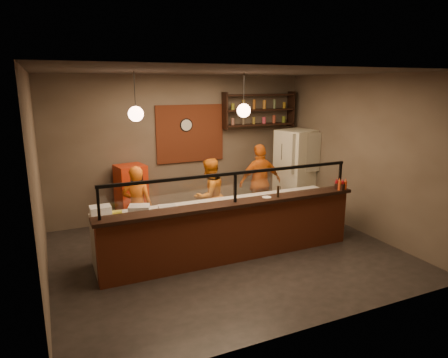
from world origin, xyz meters
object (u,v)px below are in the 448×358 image
fridge (296,170)px  cook_right (260,183)px  cook_left (137,206)px  condiment_caddy (341,186)px  wall_clock (186,125)px  red_cooler (132,196)px  pepper_mill (278,192)px  pizza_dough (257,200)px  cook_mid (209,196)px

fridge → cook_right: bearing=178.6°
cook_right → cook_left: bearing=7.1°
fridge → condiment_caddy: 2.11m
wall_clock → red_cooler: (-1.37, -0.31, -1.43)m
wall_clock → fridge: 2.84m
red_cooler → pepper_mill: red_cooler is taller
cook_right → pizza_dough: 1.52m
cook_mid → cook_right: (1.34, 0.27, 0.09)m
wall_clock → fridge: size_ratio=0.15×
fridge → red_cooler: 3.90m
red_cooler → pizza_dough: red_cooler is taller
condiment_caddy → red_cooler: bearing=144.1°
fridge → red_cooler: bearing=157.2°
cook_mid → condiment_caddy: cook_mid is taller
cook_left → condiment_caddy: 3.88m
wall_clock → red_cooler: size_ratio=0.22×
condiment_caddy → pepper_mill: size_ratio=0.99×
cook_mid → cook_right: cook_right is taller
wall_clock → fridge: bearing=-16.7°
red_cooler → wall_clock: bearing=2.4°
cook_mid → pepper_mill: 1.69m
cook_mid → red_cooler: 1.71m
cook_mid → pepper_mill: size_ratio=7.61×
cook_mid → condiment_caddy: size_ratio=7.71×
fridge → pepper_mill: 2.73m
red_cooler → pizza_dough: 2.82m
cook_left → cook_right: 2.83m
wall_clock → red_cooler: bearing=-167.2°
cook_left → red_cooler: size_ratio=1.14×
pizza_dough → condiment_caddy: size_ratio=2.78×
pizza_dough → pepper_mill: bearing=-69.7°
pizza_dough → pepper_mill: (0.17, -0.45, 0.26)m
cook_left → pepper_mill: 2.66m
wall_clock → cook_left: bearing=-137.4°
condiment_caddy → pizza_dough: bearing=163.3°
cook_mid → pizza_dough: 1.17m
cook_right → red_cooler: bearing=-14.3°
wall_clock → cook_mid: size_ratio=0.19×
condiment_caddy → cook_left: bearing=157.6°
cook_left → cook_right: size_ratio=0.89×
pepper_mill → cook_mid: bearing=115.5°
wall_clock → cook_left: size_ratio=0.19×
wall_clock → red_cooler: wall_clock is taller
fridge → pepper_mill: fridge is taller
cook_right → red_cooler: 2.82m
fridge → pizza_dough: (-1.95, -1.61, -0.07)m
wall_clock → cook_right: wall_clock is taller
cook_right → fridge: fridge is taller
pepper_mill → condiment_caddy: bearing=-0.7°
cook_left → pizza_dough: bearing=177.6°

